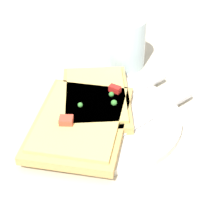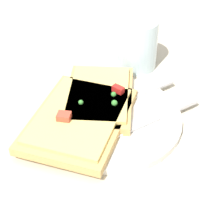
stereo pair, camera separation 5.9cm
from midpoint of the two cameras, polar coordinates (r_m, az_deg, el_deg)
The scene contains 8 objects.
ground_plane at distance 0.61m, azimuth 2.79°, elevation -1.70°, with size 4.00×4.00×0.00m, color #BCB29E.
plate at distance 0.60m, azimuth 2.81°, elevation -1.28°, with size 0.22×0.22×0.01m.
fork at distance 0.62m, azimuth 2.91°, elevation 1.19°, with size 0.22×0.08×0.01m.
knife at distance 0.60m, azimuth 9.06°, elevation -0.87°, with size 0.20×0.08×0.01m.
pizza_slice_main at distance 0.58m, azimuth -2.16°, elevation -1.14°, with size 0.23×0.20×0.03m.
pizza_slice_corner at distance 0.62m, azimuth 0.72°, elevation 2.29°, with size 0.20×0.19×0.03m.
crumb_scatter at distance 0.61m, azimuth -0.62°, elevation 0.28°, with size 0.02×0.08×0.01m.
drinking_glass at distance 0.72m, azimuth 6.21°, elevation 10.23°, with size 0.08×0.08×0.10m.
Camera 2 is at (0.35, 0.29, 0.41)m, focal length 60.00 mm.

